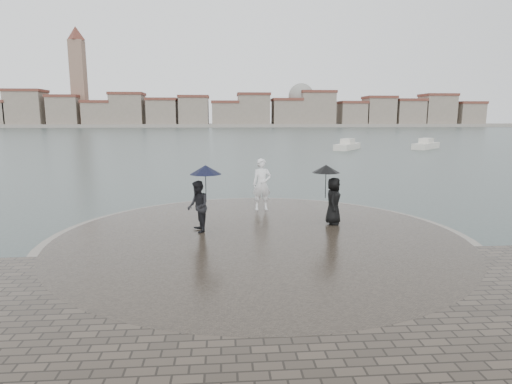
{
  "coord_description": "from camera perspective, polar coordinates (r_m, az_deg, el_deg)",
  "views": [
    {
      "loc": [
        -1.04,
        -8.71,
        3.83
      ],
      "look_at": [
        0.0,
        4.8,
        1.45
      ],
      "focal_mm": 30.0,
      "sensor_mm": 36.0,
      "label": 1
    }
  ],
  "objects": [
    {
      "name": "ground",
      "position": [
        9.58,
        2.27,
        -13.63
      ],
      "size": [
        400.0,
        400.0,
        0.0
      ],
      "primitive_type": "plane",
      "color": "#2B3835",
      "rests_on": "ground"
    },
    {
      "name": "kerb_ring",
      "position": [
        12.8,
        0.45,
        -6.71
      ],
      "size": [
        12.5,
        12.5,
        0.32
      ],
      "primitive_type": "cylinder",
      "color": "gray",
      "rests_on": "ground"
    },
    {
      "name": "visitor_right",
      "position": [
        14.13,
        10.02,
        0.01
      ],
      "size": [
        1.08,
        1.0,
        1.95
      ],
      "color": "black",
      "rests_on": "quay_tip"
    },
    {
      "name": "quay_tip",
      "position": [
        12.79,
        0.45,
        -6.62
      ],
      "size": [
        11.9,
        11.9,
        0.36
      ],
      "primitive_type": "cylinder",
      "color": "#2D261E",
      "rests_on": "ground"
    },
    {
      "name": "visitor_left",
      "position": [
        13.07,
        -7.48,
        -0.58
      ],
      "size": [
        1.13,
        1.04,
        2.04
      ],
      "color": "black",
      "rests_on": "quay_tip"
    },
    {
      "name": "statue",
      "position": [
        16.09,
        0.79,
        1.02
      ],
      "size": [
        0.72,
        0.49,
        1.94
      ],
      "primitive_type": "imported",
      "rotation": [
        0.0,
        0.0,
        0.04
      ],
      "color": "white",
      "rests_on": "quay_tip"
    },
    {
      "name": "far_skyline",
      "position": [
        169.51,
        -6.29,
        10.5
      ],
      "size": [
        260.0,
        20.0,
        37.0
      ],
      "color": "gray",
      "rests_on": "ground"
    },
    {
      "name": "boats",
      "position": [
        54.38,
        17.08,
        5.88
      ],
      "size": [
        14.66,
        5.72,
        1.5
      ],
      "color": "beige",
      "rests_on": "ground"
    }
  ]
}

